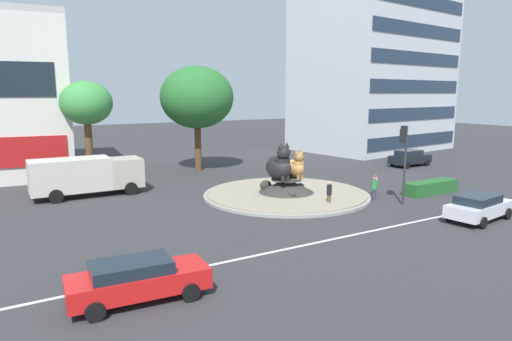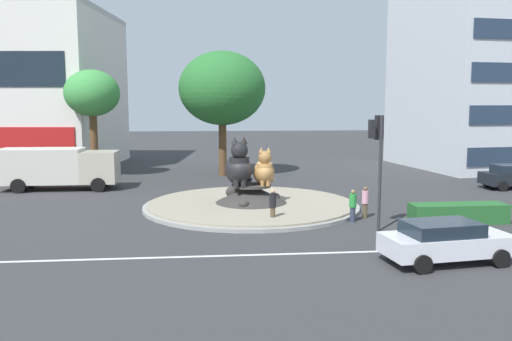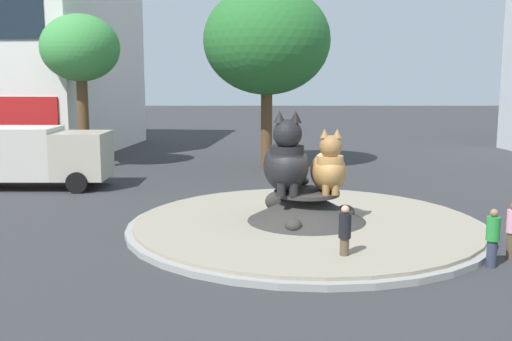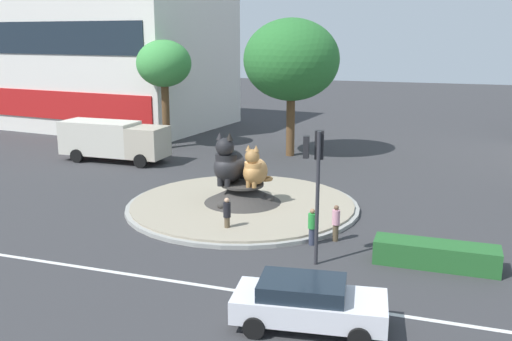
{
  "view_description": "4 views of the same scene",
  "coord_description": "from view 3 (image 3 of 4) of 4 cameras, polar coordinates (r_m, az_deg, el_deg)",
  "views": [
    {
      "loc": [
        -17.4,
        -25.16,
        7.07
      ],
      "look_at": [
        -1.77,
        1.14,
        1.79
      ],
      "focal_mm": 31.55,
      "sensor_mm": 36.0,
      "label": 1
    },
    {
      "loc": [
        -2.46,
        -27.65,
        5.54
      ],
      "look_at": [
        0.21,
        -0.53,
        2.07
      ],
      "focal_mm": 36.91,
      "sensor_mm": 36.0,
      "label": 2
    },
    {
      "loc": [
        -1.63,
        -18.73,
        4.9
      ],
      "look_at": [
        -1.58,
        -0.1,
        1.93
      ],
      "focal_mm": 41.83,
      "sensor_mm": 36.0,
      "label": 3
    },
    {
      "loc": [
        9.33,
        -25.33,
        8.4
      ],
      "look_at": [
        0.48,
        0.65,
        1.78
      ],
      "focal_mm": 39.75,
      "sensor_mm": 36.0,
      "label": 4
    }
  ],
  "objects": [
    {
      "name": "ground_plane",
      "position": [
        19.43,
        4.68,
        -5.57
      ],
      "size": [
        160.0,
        160.0,
        0.0
      ],
      "primitive_type": "plane",
      "color": "#333335"
    },
    {
      "name": "roundabout_island",
      "position": [
        19.36,
        4.68,
        -4.63
      ],
      "size": [
        11.49,
        11.49,
        1.25
      ],
      "color": "gray",
      "rests_on": "ground"
    },
    {
      "name": "cat_statue_black",
      "position": [
        18.83,
        2.78,
        0.8
      ],
      "size": [
        1.67,
        2.64,
        2.6
      ],
      "rotation": [
        0.0,
        0.0,
        -1.55
      ],
      "color": "black",
      "rests_on": "roundabout_island"
    },
    {
      "name": "cat_statue_tabby",
      "position": [
        19.01,
        6.84,
        0.21
      ],
      "size": [
        1.28,
        2.04,
        2.04
      ],
      "rotation": [
        0.0,
        0.0,
        -1.57
      ],
      "color": "#9E703D",
      "rests_on": "roundabout_island"
    },
    {
      "name": "broadleaf_tree_behind_island",
      "position": [
        31.51,
        0.88,
        12.29
      ],
      "size": [
        6.58,
        6.58,
        9.5
      ],
      "color": "brown",
      "rests_on": "ground"
    },
    {
      "name": "second_tree_near_tower",
      "position": [
        32.41,
        -16.61,
        11.01
      ],
      "size": [
        4.02,
        4.02,
        8.02
      ],
      "color": "brown",
      "rests_on": "ground"
    },
    {
      "name": "pedestrian_green_shirt",
      "position": [
        16.53,
        21.55,
        -5.91
      ],
      "size": [
        0.34,
        0.34,
        1.54
      ],
      "rotation": [
        0.0,
        0.0,
        0.62
      ],
      "color": "#33384C",
      "rests_on": "ground"
    },
    {
      "name": "pedestrian_pink_shirt",
      "position": [
        17.52,
        23.17,
        -5.14
      ],
      "size": [
        0.32,
        0.32,
        1.55
      ],
      "rotation": [
        0.0,
        0.0,
        2.79
      ],
      "color": "brown",
      "rests_on": "ground"
    },
    {
      "name": "pedestrian_black_shirt",
      "position": [
        15.67,
        8.34,
        -6.0
      ],
      "size": [
        0.32,
        0.32,
        1.61
      ],
      "rotation": [
        0.0,
        0.0,
        6.19
      ],
      "color": "brown",
      "rests_on": "ground"
    },
    {
      "name": "delivery_box_truck",
      "position": [
        28.01,
        -21.62,
        1.47
      ],
      "size": [
        7.39,
        2.7,
        2.68
      ],
      "rotation": [
        0.0,
        0.0,
        -0.01
      ],
      "color": "#B7AD99",
      "rests_on": "ground"
    }
  ]
}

